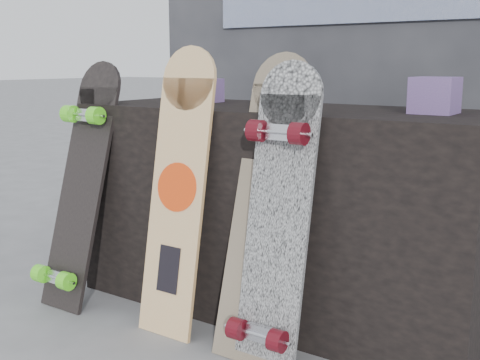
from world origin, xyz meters
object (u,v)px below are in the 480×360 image
Objects in this scene: longboard_celtic at (266,195)px; longboard_cascadia at (277,213)px; longboard_geisha at (179,183)px; vendor_table at (281,210)px; skateboard_dark at (81,180)px.

longboard_celtic is 1.03× the size of longboard_cascadia.
longboard_geisha is at bearing 176.14° from longboard_cascadia.
longboard_geisha is 0.43m from longboard_cascadia.
vendor_table is 1.64× the size of skateboard_dark.
vendor_table is 0.45m from longboard_geisha.
longboard_celtic is (0.34, 0.04, -0.01)m from longboard_geisha.
longboard_geisha reaches higher than longboard_cascadia.
vendor_table is 1.64× the size of longboard_cascadia.
longboard_cascadia reaches higher than skateboard_dark.
longboard_cascadia is at bearing -3.86° from longboard_geisha.
longboard_geisha is 1.02× the size of longboard_celtic.
longboard_celtic reaches higher than skateboard_dark.
vendor_table is 0.46m from longboard_cascadia.
longboard_cascadia is 0.93m from skateboard_dark.
longboard_geisha reaches higher than vendor_table.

